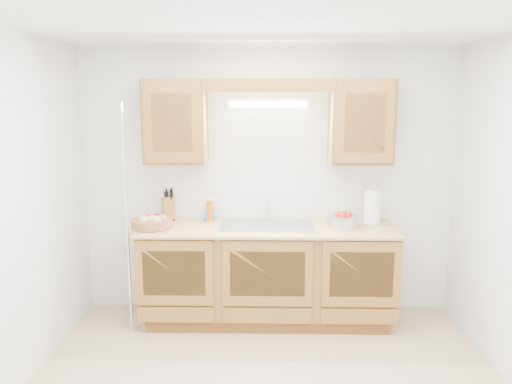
{
  "coord_description": "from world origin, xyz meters",
  "views": [
    {
      "loc": [
        -0.01,
        -3.17,
        2.03
      ],
      "look_at": [
        -0.1,
        0.85,
        1.28
      ],
      "focal_mm": 35.0,
      "sensor_mm": 36.0,
      "label": 1
    }
  ],
  "objects_px": {
    "knife_block": "(169,208)",
    "apple_bowl": "(343,220)",
    "fruit_basket": "(152,222)",
    "paper_towel": "(372,207)"
  },
  "relations": [
    {
      "from": "paper_towel",
      "to": "apple_bowl",
      "type": "relative_size",
      "value": 1.04
    },
    {
      "from": "fruit_basket",
      "to": "knife_block",
      "type": "bearing_deg",
      "value": 73.27
    },
    {
      "from": "knife_block",
      "to": "paper_towel",
      "type": "height_order",
      "value": "paper_towel"
    },
    {
      "from": "knife_block",
      "to": "paper_towel",
      "type": "distance_m",
      "value": 1.9
    },
    {
      "from": "knife_block",
      "to": "apple_bowl",
      "type": "distance_m",
      "value": 1.63
    },
    {
      "from": "apple_bowl",
      "to": "fruit_basket",
      "type": "bearing_deg",
      "value": -178.16
    },
    {
      "from": "knife_block",
      "to": "paper_towel",
      "type": "xyz_separation_m",
      "value": [
        1.89,
        -0.15,
        0.05
      ]
    },
    {
      "from": "fruit_basket",
      "to": "paper_towel",
      "type": "distance_m",
      "value": 1.99
    },
    {
      "from": "knife_block",
      "to": "apple_bowl",
      "type": "relative_size",
      "value": 0.85
    },
    {
      "from": "fruit_basket",
      "to": "apple_bowl",
      "type": "height_order",
      "value": "apple_bowl"
    }
  ]
}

